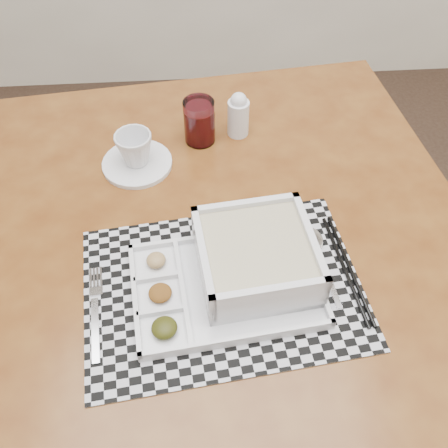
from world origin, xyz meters
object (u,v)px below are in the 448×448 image
(dining_table, at_px, (207,261))
(cup, at_px, (135,149))
(juice_glass, at_px, (199,123))
(creamer_bottle, at_px, (238,115))
(serving_tray, at_px, (247,265))

(dining_table, xyz_separation_m, cup, (-0.14, 0.21, 0.13))
(juice_glass, distance_m, creamer_bottle, 0.09)
(dining_table, relative_size, serving_tray, 3.36)
(cup, relative_size, creamer_bottle, 0.73)
(creamer_bottle, bearing_deg, cup, -157.89)
(cup, xyz_separation_m, creamer_bottle, (0.23, 0.09, 0.01))
(cup, bearing_deg, creamer_bottle, 32.34)
(creamer_bottle, bearing_deg, dining_table, -106.35)
(juice_glass, height_order, creamer_bottle, creamer_bottle)
(serving_tray, xyz_separation_m, juice_glass, (-0.07, 0.38, 0.01))
(serving_tray, relative_size, creamer_bottle, 3.19)
(dining_table, xyz_separation_m, serving_tray, (0.07, -0.10, 0.12))
(serving_tray, height_order, cup, serving_tray)
(dining_table, height_order, creamer_bottle, creamer_bottle)
(dining_table, relative_size, cup, 14.78)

